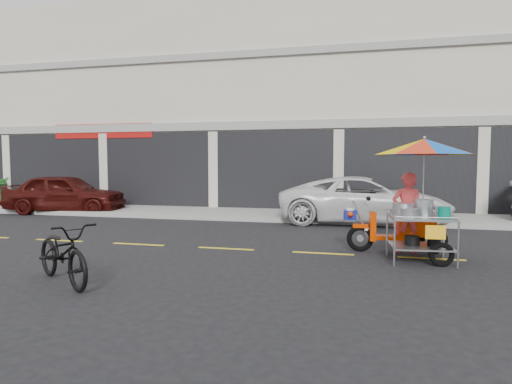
% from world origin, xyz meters
% --- Properties ---
extents(ground, '(90.00, 90.00, 0.00)m').
position_xyz_m(ground, '(0.00, 0.00, 0.00)').
color(ground, black).
extents(sidewalk, '(45.00, 3.00, 0.15)m').
position_xyz_m(sidewalk, '(0.00, 5.50, 0.07)').
color(sidewalk, gray).
rests_on(sidewalk, ground).
extents(shophouse_block, '(36.00, 8.11, 10.40)m').
position_xyz_m(shophouse_block, '(2.82, 10.59, 4.24)').
color(shophouse_block, beige).
rests_on(shophouse_block, ground).
extents(centerline, '(42.00, 0.10, 0.01)m').
position_xyz_m(centerline, '(0.00, 0.00, 0.00)').
color(centerline, gold).
rests_on(centerline, ground).
extents(maroon_sedan, '(4.30, 2.37, 1.39)m').
position_xyz_m(maroon_sedan, '(-9.41, 4.70, 0.69)').
color(maroon_sedan, '#360B08').
rests_on(maroon_sedan, ground).
extents(white_pickup, '(5.00, 2.43, 1.37)m').
position_xyz_m(white_pickup, '(0.83, 4.56, 0.69)').
color(white_pickup, white).
rests_on(white_pickup, ground).
extents(plant_short, '(0.72, 0.72, 1.07)m').
position_xyz_m(plant_short, '(-12.64, 5.28, 0.69)').
color(plant_short, '#154317').
rests_on(plant_short, sidewalk).
extents(near_bicycle, '(1.82, 1.47, 0.93)m').
position_xyz_m(near_bicycle, '(-3.58, -2.99, 0.46)').
color(near_bicycle, black).
rests_on(near_bicycle, ground).
extents(food_vendor_rig, '(2.36, 1.87, 2.27)m').
position_xyz_m(food_vendor_rig, '(1.70, 0.02, 1.42)').
color(food_vendor_rig, black).
rests_on(food_vendor_rig, ground).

